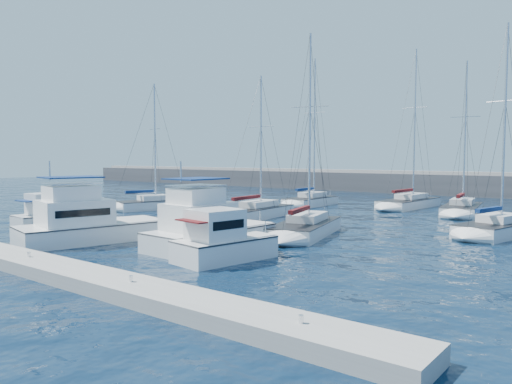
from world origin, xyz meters
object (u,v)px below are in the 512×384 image
Objects in this scene: sailboat_mid_e at (497,228)px; sailboat_back_c at (462,209)px; motor_yacht_stbd_outer at (222,243)px; motor_yacht_port_outer at (59,216)px; sailboat_mid_d at (306,228)px; motor_yacht_port_inner at (86,225)px; sailboat_back_a at (311,201)px; sailboat_back_b at (409,203)px; sailboat_mid_b at (256,212)px; motor_yacht_stbd_inner at (207,229)px; sailboat_mid_a at (150,205)px.

sailboat_mid_e reaches higher than sailboat_back_c.
motor_yacht_stbd_outer is 20.45m from sailboat_mid_e.
motor_yacht_stbd_outer is 30.32m from sailboat_back_c.
motor_yacht_port_outer is 19.18m from sailboat_mid_d.
motor_yacht_port_inner is 28.08m from sailboat_mid_e.
motor_yacht_port_outer is 0.47× the size of sailboat_back_c.
motor_yacht_stbd_outer is 31.35m from sailboat_back_a.
sailboat_back_b is (8.35, 34.51, -0.60)m from motor_yacht_port_inner.
sailboat_mid_b is (0.74, 17.01, -0.63)m from motor_yacht_port_inner.
motor_yacht_stbd_inner is at bearing -120.64° from sailboat_mid_d.
sailboat_back_c is at bearing 127.95° from sailboat_mid_e.
motor_yacht_port_inner is (7.16, -2.26, 0.19)m from motor_yacht_port_outer.
sailboat_back_c reaches higher than sailboat_mid_a.
sailboat_back_a is (-9.08, 26.55, -0.57)m from motor_yacht_stbd_inner.
sailboat_mid_d is (9.07, -5.82, 0.01)m from sailboat_mid_b.
sailboat_back_b reaches higher than motor_yacht_port_outer.
sailboat_mid_b is at bearing 119.57° from motor_yacht_stbd_inner.
sailboat_back_b reaches higher than sailboat_back_c.
motor_yacht_port_outer is at bearing -174.35° from motor_yacht_stbd_outer.
sailboat_mid_d is at bearing -130.99° from sailboat_mid_e.
sailboat_mid_a is at bearing -161.73° from sailboat_mid_e.
sailboat_back_c is at bearing 47.11° from sailboat_mid_a.
motor_yacht_stbd_outer is 18.96m from sailboat_mid_b.
motor_yacht_port_outer is 0.49× the size of sailboat_mid_d.
sailboat_mid_e reaches higher than motor_yacht_port_inner.
motor_yacht_stbd_outer is at bearing -31.82° from motor_yacht_stbd_inner.
motor_yacht_port_inner is 0.65× the size of sailboat_mid_e.
sailboat_mid_a is 22.78m from sailboat_mid_d.
motor_yacht_stbd_outer is 0.33× the size of sailboat_back_b.
sailboat_back_a is 16.27m from sailboat_back_c.
sailboat_back_b reaches higher than sailboat_mid_a.
sailboat_back_c reaches higher than motor_yacht_port_outer.
sailboat_mid_e is at bearing 20.96° from sailboat_mid_d.
sailboat_back_c reaches higher than sailboat_mid_d.
sailboat_mid_e is (9.56, 18.07, -0.40)m from motor_yacht_stbd_outer.
motor_yacht_stbd_inner is at bearing 9.16° from motor_yacht_port_outer.
sailboat_back_b is (20.85, 18.73, 0.01)m from sailboat_mid_a.
sailboat_back_b is (15.51, 32.26, -0.41)m from motor_yacht_port_outer.
motor_yacht_stbd_inner is 1.48× the size of motor_yacht_stbd_outer.
sailboat_mid_a is 0.93× the size of sailboat_mid_d.
sailboat_mid_b reaches higher than motor_yacht_stbd_outer.
sailboat_mid_a is at bearing 141.59° from motor_yacht_port_inner.
motor_yacht_stbd_inner is at bearing -113.42° from sailboat_back_c.
motor_yacht_port_inner is at bearing -124.55° from sailboat_mid_e.
sailboat_mid_d is at bearing -113.15° from sailboat_back_c.
sailboat_mid_a is (-23.47, 14.73, -0.42)m from motor_yacht_stbd_outer.
sailboat_mid_d is at bearing -82.46° from sailboat_back_b.
motor_yacht_stbd_inner is 3.99m from motor_yacht_stbd_outer.
motor_yacht_stbd_inner is 0.49× the size of sailboat_back_b.
sailboat_mid_a reaches higher than motor_yacht_port_outer.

